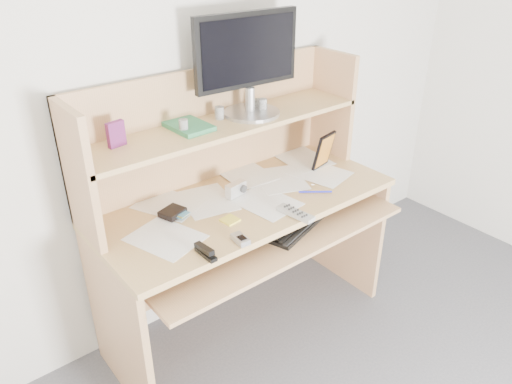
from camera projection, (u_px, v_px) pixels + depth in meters
back_wall at (203, 76)px, 2.26m from camera, size 3.60×0.04×2.50m
desk at (236, 203)px, 2.36m from camera, size 1.40×0.70×1.30m
paper_clutter at (246, 199)px, 2.28m from camera, size 1.32×0.54×0.01m
keyboard at (297, 223)px, 2.27m from camera, size 0.42×0.25×0.03m
tv_remote at (295, 213)px, 2.14m from camera, size 0.08×0.18×0.02m
flip_phone at (240, 238)px, 1.97m from camera, size 0.05×0.09×0.02m
stapler at (206, 251)px, 1.88m from camera, size 0.03×0.11×0.03m
wallet at (172, 212)px, 2.14m from camera, size 0.12×0.11×0.03m
sticky_note_pad at (230, 220)px, 2.11m from camera, size 0.08×0.08×0.01m
digital_camera at (236, 189)px, 2.29m from camera, size 0.11×0.05×0.06m
game_case at (324, 151)px, 2.52m from camera, size 0.13×0.04×0.19m
blue_pen at (315, 192)px, 2.32m from camera, size 0.13×0.10×0.01m
card_box at (116, 134)px, 1.96m from camera, size 0.08×0.04×0.10m
shelf_book at (189, 126)px, 2.15m from camera, size 0.16×0.21×0.02m
chip_stack_a at (219, 113)px, 2.25m from camera, size 0.05×0.05×0.06m
chip_stack_b at (184, 127)px, 2.09m from camera, size 0.04×0.04×0.06m
chip_stack_c at (258, 105)px, 2.36m from camera, size 0.04×0.04×0.05m
chip_stack_d at (263, 106)px, 2.32m from camera, size 0.05×0.05×0.07m
monitor at (248, 61)px, 2.22m from camera, size 0.53×0.26×0.45m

